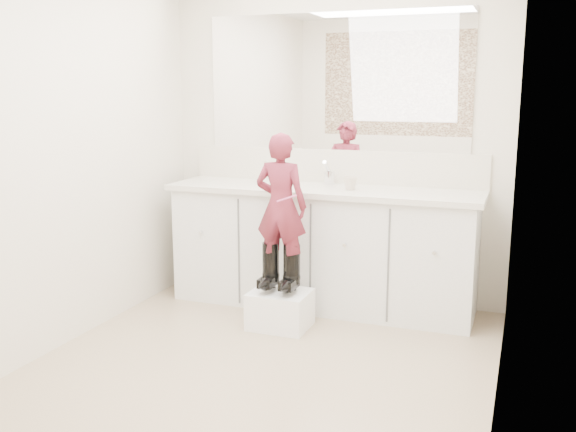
% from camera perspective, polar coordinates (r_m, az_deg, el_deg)
% --- Properties ---
extents(floor, '(3.00, 3.00, 0.00)m').
position_cam_1_polar(floor, '(3.80, -2.75, -13.52)').
color(floor, '#92805F').
rests_on(floor, ground).
extents(wall_back, '(2.60, 0.00, 2.60)m').
position_cam_1_polar(wall_back, '(4.88, 4.16, 6.62)').
color(wall_back, beige).
rests_on(wall_back, floor).
extents(wall_front, '(2.60, 0.00, 2.60)m').
position_cam_1_polar(wall_front, '(2.19, -18.76, 0.47)').
color(wall_front, beige).
rests_on(wall_front, floor).
extents(wall_left, '(0.00, 3.00, 3.00)m').
position_cam_1_polar(wall_left, '(4.16, -19.65, 5.22)').
color(wall_left, beige).
rests_on(wall_left, floor).
extents(wall_right, '(0.00, 3.00, 3.00)m').
position_cam_1_polar(wall_right, '(3.19, 19.08, 3.62)').
color(wall_right, beige).
rests_on(wall_right, floor).
extents(vanity_cabinet, '(2.20, 0.55, 0.85)m').
position_cam_1_polar(vanity_cabinet, '(4.74, 3.08, -3.00)').
color(vanity_cabinet, silver).
rests_on(vanity_cabinet, floor).
extents(countertop, '(2.28, 0.58, 0.04)m').
position_cam_1_polar(countertop, '(4.64, 3.08, 2.29)').
color(countertop, beige).
rests_on(countertop, vanity_cabinet).
extents(backsplash, '(2.28, 0.03, 0.25)m').
position_cam_1_polar(backsplash, '(4.88, 4.07, 4.44)').
color(backsplash, beige).
rests_on(backsplash, countertop).
extents(mirror, '(2.00, 0.02, 1.00)m').
position_cam_1_polar(mirror, '(4.85, 4.19, 11.80)').
color(mirror, white).
rests_on(mirror, wall_back).
extents(dot_panel, '(2.00, 0.01, 1.20)m').
position_cam_1_polar(dot_panel, '(2.17, -19.35, 12.28)').
color(dot_panel, '#472819').
rests_on(dot_panel, wall_front).
extents(faucet, '(0.08, 0.08, 0.10)m').
position_cam_1_polar(faucet, '(4.79, 3.68, 3.41)').
color(faucet, silver).
rests_on(faucet, countertop).
extents(cup, '(0.13, 0.13, 0.09)m').
position_cam_1_polar(cup, '(4.54, 5.55, 2.92)').
color(cup, beige).
rests_on(cup, countertop).
extents(soap_bottle, '(0.09, 0.09, 0.18)m').
position_cam_1_polar(soap_bottle, '(4.76, -1.84, 3.87)').
color(soap_bottle, silver).
rests_on(soap_bottle, countertop).
extents(step_stool, '(0.39, 0.33, 0.25)m').
position_cam_1_polar(step_stool, '(4.38, -0.70, -8.30)').
color(step_stool, white).
rests_on(step_stool, floor).
extents(boot_left, '(0.12, 0.22, 0.33)m').
position_cam_1_polar(boot_left, '(4.34, -1.54, -4.50)').
color(boot_left, black).
rests_on(boot_left, step_stool).
extents(boot_right, '(0.12, 0.22, 0.33)m').
position_cam_1_polar(boot_right, '(4.28, 0.32, -4.70)').
color(boot_right, black).
rests_on(boot_right, step_stool).
extents(toddler, '(0.35, 0.23, 0.96)m').
position_cam_1_polar(toddler, '(4.21, -0.63, 0.89)').
color(toddler, '#AE354D').
rests_on(toddler, step_stool).
extents(toothbrush, '(0.14, 0.01, 0.06)m').
position_cam_1_polar(toothbrush, '(4.10, -0.12, 1.57)').
color(toothbrush, '#DF5792').
rests_on(toothbrush, toddler).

